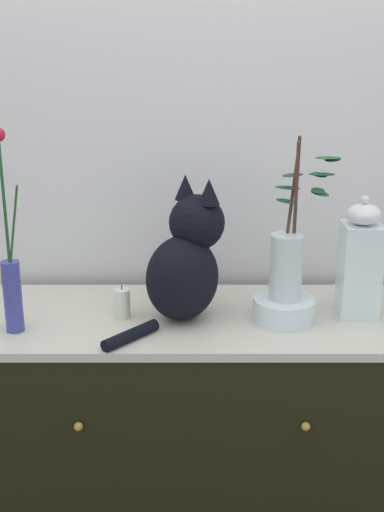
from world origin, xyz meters
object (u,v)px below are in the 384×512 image
at_px(candle_pillar, 122,303).
at_px(jar_lidded_porcelain, 360,262).
at_px(bowl_porcelain, 284,309).
at_px(cat_sitting, 186,261).
at_px(sideboard, 192,455).
at_px(vase_slim_green, 11,280).
at_px(vase_glass_clear, 288,258).

bearing_deg(candle_pillar, jar_lidded_porcelain, 1.91).
relative_size(bowl_porcelain, candle_pillar, 1.79).
distance_m(cat_sitting, bowl_porcelain, 0.31).
height_order(jar_lidded_porcelain, candle_pillar, jar_lidded_porcelain).
bearing_deg(cat_sitting, sideboard, 22.52).
xyz_separation_m(sideboard, candle_pillar, (-0.20, -0.02, 0.52)).
relative_size(sideboard, candle_pillar, 13.87).
bearing_deg(bowl_porcelain, candle_pillar, 177.56).
xyz_separation_m(cat_sitting, jar_lidded_porcelain, (0.49, 0.01, -0.01)).
bearing_deg(vase_slim_green, jar_lidded_porcelain, 6.64).
xyz_separation_m(bowl_porcelain, jar_lidded_porcelain, (0.21, 0.04, 0.13)).
distance_m(sideboard, vase_slim_green, 0.79).
bearing_deg(candle_pillar, sideboard, 4.57).
relative_size(sideboard, vase_glass_clear, 2.95).
xyz_separation_m(vase_slim_green, jar_lidded_porcelain, (0.96, 0.11, 0.01)).
distance_m(sideboard, jar_lidded_porcelain, 0.79).
height_order(sideboard, vase_slim_green, vase_slim_green).
xyz_separation_m(sideboard, cat_sitting, (-0.02, -0.01, 0.64)).
xyz_separation_m(jar_lidded_porcelain, candle_pillar, (-0.67, -0.02, -0.12)).
bearing_deg(cat_sitting, jar_lidded_porcelain, 1.56).
xyz_separation_m(cat_sitting, candle_pillar, (-0.18, -0.01, -0.13)).
bearing_deg(jar_lidded_porcelain, candle_pillar, -178.09).
relative_size(cat_sitting, vase_slim_green, 0.73).
xyz_separation_m(bowl_porcelain, candle_pillar, (-0.46, 0.02, 0.01)).
relative_size(bowl_porcelain, jar_lidded_porcelain, 0.50).
height_order(cat_sitting, vase_glass_clear, vase_glass_clear).
distance_m(bowl_porcelain, jar_lidded_porcelain, 0.25).
bearing_deg(sideboard, bowl_porcelain, -7.76).
height_order(sideboard, cat_sitting, cat_sitting).
xyz_separation_m(vase_slim_green, bowl_porcelain, (0.74, 0.07, -0.11)).
xyz_separation_m(vase_slim_green, candle_pillar, (0.28, 0.09, -0.10)).
bearing_deg(sideboard, candle_pillar, -175.43).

